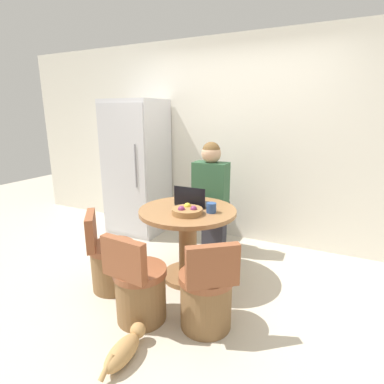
# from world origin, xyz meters

# --- Properties ---
(ground_plane) EXTENTS (12.00, 12.00, 0.00)m
(ground_plane) POSITION_xyz_m (0.00, 0.00, 0.00)
(ground_plane) COLOR beige
(wall_back) EXTENTS (7.00, 0.06, 2.60)m
(wall_back) POSITION_xyz_m (0.00, 1.54, 1.30)
(wall_back) COLOR silver
(wall_back) RESTS_ON ground_plane
(refrigerator) EXTENTS (0.75, 0.68, 1.84)m
(refrigerator) POSITION_xyz_m (-1.32, 1.16, 0.92)
(refrigerator) COLOR silver
(refrigerator) RESTS_ON ground_plane
(dining_table) EXTENTS (0.96, 0.96, 0.75)m
(dining_table) POSITION_xyz_m (-0.09, 0.26, 0.49)
(dining_table) COLOR olive
(dining_table) RESTS_ON ground_plane
(chair_near_left_corner) EXTENTS (0.50, 0.50, 0.77)m
(chair_near_left_corner) POSITION_xyz_m (-0.67, -0.23, 0.27)
(chair_near_left_corner) COLOR brown
(chair_near_left_corner) RESTS_ON ground_plane
(chair_near_right_corner) EXTENTS (0.50, 0.50, 0.77)m
(chair_near_right_corner) POSITION_xyz_m (0.38, -0.35, 0.27)
(chair_near_right_corner) COLOR brown
(chair_near_right_corner) RESTS_ON ground_plane
(chair_near_camera) EXTENTS (0.43, 0.44, 0.77)m
(chair_near_camera) POSITION_xyz_m (-0.15, -0.50, 0.27)
(chair_near_camera) COLOR brown
(chair_near_camera) RESTS_ON ground_plane
(person_seated) EXTENTS (0.40, 0.37, 1.35)m
(person_seated) POSITION_xyz_m (-0.11, 0.96, 0.75)
(person_seated) COLOR #2D2D38
(person_seated) RESTS_ON ground_plane
(laptop) EXTENTS (0.34, 0.23, 0.21)m
(laptop) POSITION_xyz_m (-0.09, 0.39, 0.79)
(laptop) COLOR #232328
(laptop) RESTS_ON dining_table
(fruit_bowl) EXTENTS (0.29, 0.29, 0.09)m
(fruit_bowl) POSITION_xyz_m (-0.02, 0.12, 0.78)
(fruit_bowl) COLOR olive
(fruit_bowl) RESTS_ON dining_table
(coffee_cup) EXTENTS (0.09, 0.09, 0.09)m
(coffee_cup) POSITION_xyz_m (0.17, 0.26, 0.79)
(coffee_cup) COLOR #2D4C84
(coffee_cup) RESTS_ON dining_table
(cat) EXTENTS (0.16, 0.49, 0.16)m
(cat) POSITION_xyz_m (-0.01, -0.90, 0.08)
(cat) COLOR tan
(cat) RESTS_ON ground_plane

